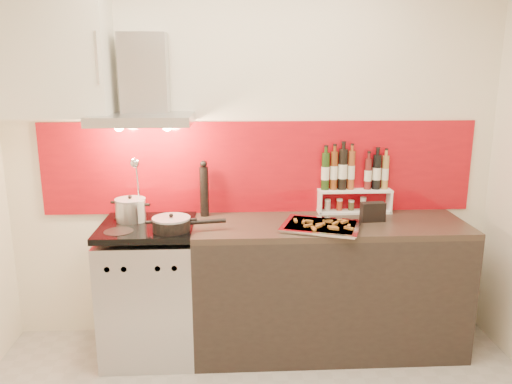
{
  "coord_description": "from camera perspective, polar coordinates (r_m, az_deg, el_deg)",
  "views": [
    {
      "loc": [
        -0.16,
        -2.02,
        1.87
      ],
      "look_at": [
        0.0,
        0.95,
        1.15
      ],
      "focal_mm": 35.0,
      "sensor_mm": 36.0,
      "label": 1
    }
  ],
  "objects": [
    {
      "name": "back_wall",
      "position": [
        3.47,
        -0.39,
        4.16
      ],
      "size": [
        3.4,
        0.02,
        2.6
      ],
      "primitive_type": "cube",
      "color": "silver",
      "rests_on": "ground"
    },
    {
      "name": "backsplash",
      "position": [
        3.48,
        0.45,
        2.83
      ],
      "size": [
        3.0,
        0.02,
        0.64
      ],
      "primitive_type": "cube",
      "color": "maroon",
      "rests_on": "back_wall"
    },
    {
      "name": "range_stove",
      "position": [
        3.47,
        -11.97,
        -11.01
      ],
      "size": [
        0.6,
        0.6,
        0.91
      ],
      "color": "#B7B7BA",
      "rests_on": "ground"
    },
    {
      "name": "counter",
      "position": [
        3.49,
        8.23,
        -10.54
      ],
      "size": [
        1.8,
        0.6,
        0.9
      ],
      "color": "black",
      "rests_on": "ground"
    },
    {
      "name": "range_hood",
      "position": [
        3.31,
        -12.71,
        11.07
      ],
      "size": [
        0.62,
        0.5,
        0.61
      ],
      "color": "#B7B7BA",
      "rests_on": "back_wall"
    },
    {
      "name": "upper_cabinet",
      "position": [
        3.43,
        -22.32,
        13.96
      ],
      "size": [
        0.7,
        0.35,
        0.72
      ],
      "primitive_type": "cube",
      "color": "beige",
      "rests_on": "back_wall"
    },
    {
      "name": "stock_pot",
      "position": [
        3.39,
        -14.13,
        -1.96
      ],
      "size": [
        0.2,
        0.2,
        0.17
      ],
      "color": "#B7B7BA",
      "rests_on": "range_stove"
    },
    {
      "name": "saute_pan",
      "position": [
        3.13,
        -9.49,
        -3.61
      ],
      "size": [
        0.46,
        0.24,
        0.11
      ],
      "color": "black",
      "rests_on": "range_stove"
    },
    {
      "name": "utensil_jar",
      "position": [
        3.33,
        -13.4,
        -1.36
      ],
      "size": [
        0.09,
        0.14,
        0.44
      ],
      "color": "silver",
      "rests_on": "range_stove"
    },
    {
      "name": "pepper_mill",
      "position": [
        3.42,
        -5.95,
        0.31
      ],
      "size": [
        0.06,
        0.06,
        0.39
      ],
      "color": "black",
      "rests_on": "counter"
    },
    {
      "name": "step_shelf",
      "position": [
        3.55,
        10.98,
        1.02
      ],
      "size": [
        0.52,
        0.14,
        0.45
      ],
      "color": "white",
      "rests_on": "counter"
    },
    {
      "name": "caddy_box",
      "position": [
        3.4,
        13.19,
        -2.29
      ],
      "size": [
        0.16,
        0.08,
        0.14
      ],
      "primitive_type": "cube",
      "rotation": [
        0.0,
        0.0,
        0.08
      ],
      "color": "black",
      "rests_on": "counter"
    },
    {
      "name": "baking_tray",
      "position": [
        3.2,
        7.49,
        -3.85
      ],
      "size": [
        0.58,
        0.51,
        0.03
      ],
      "color": "silver",
      "rests_on": "counter"
    }
  ]
}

